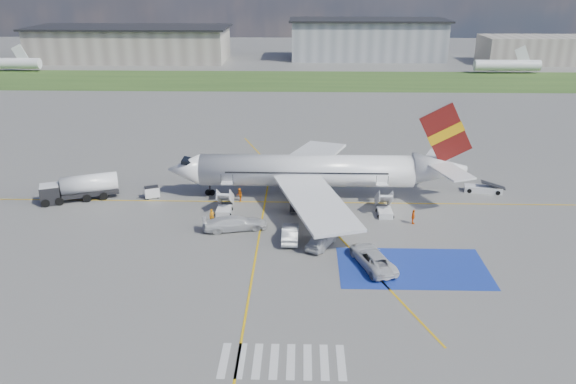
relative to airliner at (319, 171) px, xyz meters
The scene contains 23 objects.
ground 14.48m from the airliner, 96.14° to the right, with size 400.00×400.00×0.00m, color #60605E.
grass_strip 81.08m from the airliner, 91.06° to the left, with size 400.00×30.00×0.01m, color #2D4C1E.
taxiway_line_main 4.21m from the airliner, 126.97° to the right, with size 120.00×0.20×0.01m, color gold.
taxiway_line_cross 25.10m from the airliner, 105.17° to the right, with size 0.20×60.00×0.01m, color gold.
taxiway_line_diag 4.21m from the airliner, 126.97° to the right, with size 0.20×60.00×0.01m, color gold.
staging_box 20.19m from the airliner, 64.74° to the right, with size 14.00×8.00×0.01m, color navy.
crosswalk 32.35m from the airliner, 95.90° to the right, with size 9.00×4.00×0.01m.
terminal_west 129.04m from the airliner, 115.97° to the left, with size 60.00×22.00×10.00m, color gray.
terminal_centre 122.43m from the airliner, 81.31° to the left, with size 48.00×18.00×12.00m, color gray.
terminal_east 135.64m from the airliner, 57.19° to the left, with size 40.00×16.00×8.00m, color gray.
airliner is the anchor object (origin of this frame).
airstairs_fwd 12.52m from the airliner, 154.30° to the right, with size 1.90×5.20×3.60m.
airstairs_aft 9.59m from the airliner, 35.25° to the right, with size 1.90×5.20×3.60m.
fuel_tanker 29.24m from the airliner, behind, with size 9.21×5.51×3.07m.
gpu_cart 20.75m from the airliner, behind, with size 2.05×1.70×1.47m.
belt_loader 21.33m from the airliner, ahead, with size 5.08×2.54×1.47m.
car_silver_a 14.06m from the airliner, 90.13° to the right, with size 1.84×4.58×1.56m, color #B8BAC0.
car_silver_b 13.03m from the airliner, 104.46° to the right, with size 1.68×4.82×1.59m, color #B7B9BF.
van_white_a 18.33m from the airliner, 74.99° to the right, with size 2.47×5.35×2.01m, color silver.
van_white_b 13.78m from the airliner, 132.83° to the right, with size 2.11×5.20×2.04m, color silver.
crew_fwd 14.74m from the airliner, 145.97° to the right, with size 0.57×0.38×1.57m, color orange.
crew_nose 10.12m from the airliner, 169.55° to the right, with size 0.80×0.63×1.65m, color orange.
crew_aft 13.25m from the airliner, 37.56° to the right, with size 0.98×0.41×1.68m, color orange.
Camera 1 is at (-0.53, -50.97, 25.90)m, focal length 35.00 mm.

